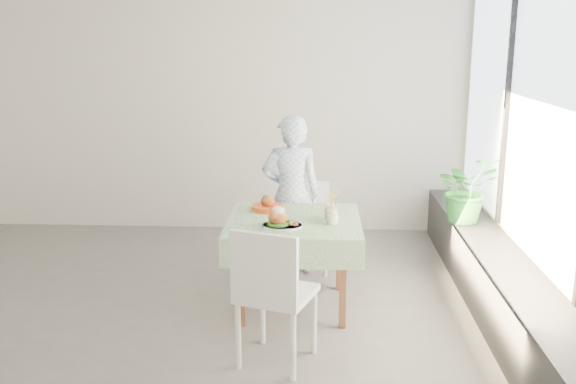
# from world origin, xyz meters

# --- Properties ---
(floor) EXTENTS (6.00, 6.00, 0.00)m
(floor) POSITION_xyz_m (0.00, 0.00, 0.00)
(floor) COLOR #5B5856
(floor) RESTS_ON ground
(wall_back) EXTENTS (6.00, 0.02, 2.80)m
(wall_back) POSITION_xyz_m (0.00, 2.50, 1.40)
(wall_back) COLOR silver
(wall_back) RESTS_ON ground
(wall_right) EXTENTS (0.02, 5.00, 2.80)m
(wall_right) POSITION_xyz_m (3.00, 0.00, 1.40)
(wall_right) COLOR silver
(wall_right) RESTS_ON ground
(window_pane) EXTENTS (0.01, 4.80, 2.18)m
(window_pane) POSITION_xyz_m (2.97, 0.00, 1.65)
(window_pane) COLOR #D1E0F9
(window_pane) RESTS_ON ground
(window_ledge) EXTENTS (0.40, 4.80, 0.50)m
(window_ledge) POSITION_xyz_m (2.80, 0.00, 0.25)
(window_ledge) COLOR black
(window_ledge) RESTS_ON ground
(cafe_table) EXTENTS (1.05, 1.05, 0.74)m
(cafe_table) POSITION_xyz_m (1.18, 0.28, 0.46)
(cafe_table) COLOR brown
(cafe_table) RESTS_ON ground
(chair_far) EXTENTS (0.39, 0.39, 0.82)m
(chair_far) POSITION_xyz_m (1.28, 1.16, 0.25)
(chair_far) COLOR white
(chair_far) RESTS_ON ground
(chair_near) EXTENTS (0.58, 0.58, 0.96)m
(chair_near) POSITION_xyz_m (1.10, -0.65, 0.30)
(chair_near) COLOR white
(chair_near) RESTS_ON ground
(diner) EXTENTS (0.57, 0.40, 1.48)m
(diner) POSITION_xyz_m (1.12, 1.10, 0.74)
(diner) COLOR #8DACE3
(diner) RESTS_ON ground
(main_dish) EXTENTS (0.31, 0.31, 0.16)m
(main_dish) POSITION_xyz_m (1.08, 0.07, 0.80)
(main_dish) COLOR white
(main_dish) RESTS_ON cafe_table
(juice_cup_orange) EXTENTS (0.09, 0.09, 0.27)m
(juice_cup_orange) POSITION_xyz_m (1.47, 0.30, 0.80)
(juice_cup_orange) COLOR white
(juice_cup_orange) RESTS_ON cafe_table
(juice_cup_lemonade) EXTENTS (0.10, 0.10, 0.28)m
(juice_cup_lemonade) POSITION_xyz_m (1.48, 0.17, 0.81)
(juice_cup_lemonade) COLOR white
(juice_cup_lemonade) RESTS_ON cafe_table
(second_dish) EXTENTS (0.27, 0.27, 0.13)m
(second_dish) POSITION_xyz_m (0.95, 0.54, 0.78)
(second_dish) COLOR red
(second_dish) RESTS_ON cafe_table
(potted_plant) EXTENTS (0.70, 0.66, 0.62)m
(potted_plant) POSITION_xyz_m (2.71, 1.13, 0.81)
(potted_plant) COLOR #267230
(potted_plant) RESTS_ON window_ledge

